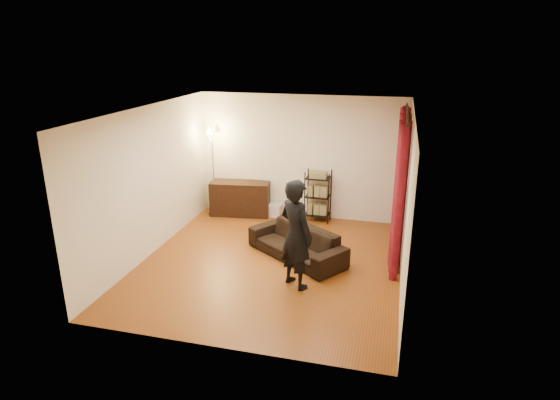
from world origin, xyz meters
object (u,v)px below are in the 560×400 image
(media_cabinet, at_px, (240,198))
(storage_boxes, at_px, (274,210))
(sofa, at_px, (297,243))
(wire_shelf, at_px, (318,196))
(floor_lamp, at_px, (213,172))
(person, at_px, (296,234))

(media_cabinet, xyz_separation_m, storage_boxes, (0.75, 0.08, -0.24))
(sofa, xyz_separation_m, wire_shelf, (0.05, 1.91, 0.28))
(floor_lamp, bearing_deg, storage_boxes, 9.70)
(sofa, xyz_separation_m, media_cabinet, (-1.72, 1.86, 0.10))
(sofa, height_order, media_cabinet, media_cabinet)
(media_cabinet, xyz_separation_m, wire_shelf, (1.76, 0.05, 0.18))
(media_cabinet, distance_m, floor_lamp, 0.86)
(person, height_order, floor_lamp, floor_lamp)
(sofa, height_order, storage_boxes, sofa)
(person, relative_size, storage_boxes, 5.14)
(floor_lamp, bearing_deg, media_cabinet, 13.93)
(person, bearing_deg, storage_boxes, -32.73)
(sofa, relative_size, storage_boxes, 5.56)
(storage_boxes, height_order, wire_shelf, wire_shelf)
(sofa, distance_m, storage_boxes, 2.17)
(sofa, distance_m, wire_shelf, 1.93)
(person, height_order, media_cabinet, person)
(media_cabinet, relative_size, wire_shelf, 1.17)
(sofa, relative_size, wire_shelf, 1.71)
(sofa, height_order, floor_lamp, floor_lamp)
(media_cabinet, xyz_separation_m, floor_lamp, (-0.57, -0.14, 0.62))
(storage_boxes, bearing_deg, sofa, -63.63)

